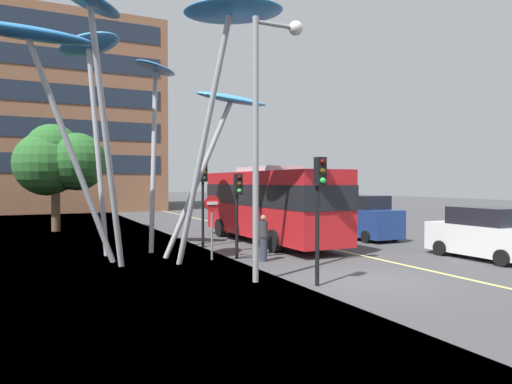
{
  "coord_description": "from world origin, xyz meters",
  "views": [
    {
      "loc": [
        -9.04,
        -11.07,
        2.95
      ],
      "look_at": [
        -0.21,
        7.39,
        2.5
      ],
      "focal_mm": 32.7,
      "sensor_mm": 36.0,
      "label": 1
    }
  ],
  "objects_px": {
    "car_parked_near": "(485,235)",
    "leaf_sculpture": "(132,64)",
    "pedestrian": "(263,238)",
    "traffic_light_kerb_far": "(238,197)",
    "red_bus": "(268,201)",
    "traffic_light_kerb_near": "(319,193)",
    "car_parked_mid": "(364,218)",
    "traffic_light_island_mid": "(203,187)",
    "car_parked_far": "(289,211)",
    "no_entry_sign": "(212,217)",
    "car_side_street": "(256,207)",
    "street_lamp": "(267,113)"
  },
  "relations": [
    {
      "from": "leaf_sculpture",
      "to": "car_parked_far",
      "type": "distance_m",
      "value": 16.1
    },
    {
      "from": "red_bus",
      "to": "traffic_light_kerb_far",
      "type": "bearing_deg",
      "value": -131.13
    },
    {
      "from": "car_parked_mid",
      "to": "no_entry_sign",
      "type": "height_order",
      "value": "no_entry_sign"
    },
    {
      "from": "car_parked_mid",
      "to": "street_lamp",
      "type": "xyz_separation_m",
      "value": [
        -9.1,
        -6.85,
        3.91
      ]
    },
    {
      "from": "pedestrian",
      "to": "leaf_sculpture",
      "type": "bearing_deg",
      "value": 154.17
    },
    {
      "from": "traffic_light_kerb_near",
      "to": "traffic_light_island_mid",
      "type": "xyz_separation_m",
      "value": [
        -0.29,
        9.01,
        0.08
      ]
    },
    {
      "from": "leaf_sculpture",
      "to": "traffic_light_kerb_far",
      "type": "distance_m",
      "value": 6.29
    },
    {
      "from": "car_parked_near",
      "to": "street_lamp",
      "type": "bearing_deg",
      "value": 179.33
    },
    {
      "from": "car_parked_near",
      "to": "leaf_sculpture",
      "type": "bearing_deg",
      "value": 156.58
    },
    {
      "from": "traffic_light_kerb_near",
      "to": "traffic_light_island_mid",
      "type": "relative_size",
      "value": 0.97
    },
    {
      "from": "car_parked_near",
      "to": "pedestrian",
      "type": "height_order",
      "value": "car_parked_near"
    },
    {
      "from": "traffic_light_island_mid",
      "to": "car_parked_far",
      "type": "height_order",
      "value": "traffic_light_island_mid"
    },
    {
      "from": "street_lamp",
      "to": "no_entry_sign",
      "type": "bearing_deg",
      "value": 92.19
    },
    {
      "from": "red_bus",
      "to": "traffic_light_kerb_near",
      "type": "height_order",
      "value": "red_bus"
    },
    {
      "from": "car_parked_far",
      "to": "red_bus",
      "type": "bearing_deg",
      "value": -126.71
    },
    {
      "from": "traffic_light_kerb_near",
      "to": "street_lamp",
      "type": "xyz_separation_m",
      "value": [
        -0.99,
        1.32,
        2.34
      ]
    },
    {
      "from": "red_bus",
      "to": "pedestrian",
      "type": "xyz_separation_m",
      "value": [
        -2.61,
        -4.68,
        -1.14
      ]
    },
    {
      "from": "car_parked_far",
      "to": "street_lamp",
      "type": "relative_size",
      "value": 0.55
    },
    {
      "from": "leaf_sculpture",
      "to": "traffic_light_island_mid",
      "type": "height_order",
      "value": "leaf_sculpture"
    },
    {
      "from": "pedestrian",
      "to": "no_entry_sign",
      "type": "relative_size",
      "value": 0.71
    },
    {
      "from": "leaf_sculpture",
      "to": "traffic_light_kerb_near",
      "type": "bearing_deg",
      "value": -58.94
    },
    {
      "from": "traffic_light_island_mid",
      "to": "car_parked_near",
      "type": "bearing_deg",
      "value": -42.23
    },
    {
      "from": "car_parked_near",
      "to": "car_parked_mid",
      "type": "distance_m",
      "value": 6.96
    },
    {
      "from": "traffic_light_kerb_far",
      "to": "car_side_street",
      "type": "height_order",
      "value": "traffic_light_kerb_far"
    },
    {
      "from": "traffic_light_island_mid",
      "to": "street_lamp",
      "type": "bearing_deg",
      "value": -95.22
    },
    {
      "from": "red_bus",
      "to": "car_parked_far",
      "type": "bearing_deg",
      "value": 53.29
    },
    {
      "from": "traffic_light_kerb_near",
      "to": "pedestrian",
      "type": "bearing_deg",
      "value": 84.32
    },
    {
      "from": "traffic_light_kerb_near",
      "to": "car_parked_far",
      "type": "height_order",
      "value": "traffic_light_kerb_near"
    },
    {
      "from": "leaf_sculpture",
      "to": "car_side_street",
      "type": "distance_m",
      "value": 20.54
    },
    {
      "from": "leaf_sculpture",
      "to": "car_parked_mid",
      "type": "height_order",
      "value": "leaf_sculpture"
    },
    {
      "from": "red_bus",
      "to": "pedestrian",
      "type": "bearing_deg",
      "value": -119.13
    },
    {
      "from": "traffic_light_kerb_far",
      "to": "car_parked_far",
      "type": "relative_size",
      "value": 0.75
    },
    {
      "from": "traffic_light_kerb_near",
      "to": "car_side_street",
      "type": "distance_m",
      "value": 23.32
    },
    {
      "from": "car_parked_far",
      "to": "no_entry_sign",
      "type": "height_order",
      "value": "no_entry_sign"
    },
    {
      "from": "car_side_street",
      "to": "street_lamp",
      "type": "relative_size",
      "value": 0.54
    },
    {
      "from": "traffic_light_kerb_near",
      "to": "no_entry_sign",
      "type": "xyz_separation_m",
      "value": [
        -1.15,
        5.55,
        -1.01
      ]
    },
    {
      "from": "street_lamp",
      "to": "pedestrian",
      "type": "bearing_deg",
      "value": 65.15
    },
    {
      "from": "leaf_sculpture",
      "to": "pedestrian",
      "type": "distance_m",
      "value": 8.04
    },
    {
      "from": "traffic_light_kerb_near",
      "to": "car_parked_near",
      "type": "xyz_separation_m",
      "value": [
        8.31,
        1.21,
        -1.7
      ]
    },
    {
      "from": "traffic_light_island_mid",
      "to": "car_parked_far",
      "type": "xyz_separation_m",
      "value": [
        8.15,
        6.52,
        -1.67
      ]
    },
    {
      "from": "leaf_sculpture",
      "to": "red_bus",
      "type": "bearing_deg",
      "value": 20.24
    },
    {
      "from": "car_parked_mid",
      "to": "street_lamp",
      "type": "distance_m",
      "value": 12.04
    },
    {
      "from": "car_parked_near",
      "to": "pedestrian",
      "type": "bearing_deg",
      "value": 157.95
    },
    {
      "from": "traffic_light_island_mid",
      "to": "car_side_street",
      "type": "bearing_deg",
      "value": 55.57
    },
    {
      "from": "car_parked_mid",
      "to": "traffic_light_kerb_far",
      "type": "bearing_deg",
      "value": -161.57
    },
    {
      "from": "red_bus",
      "to": "traffic_light_kerb_near",
      "type": "distance_m",
      "value": 9.59
    },
    {
      "from": "red_bus",
      "to": "street_lamp",
      "type": "distance_m",
      "value": 9.23
    },
    {
      "from": "red_bus",
      "to": "car_side_street",
      "type": "distance_m",
      "value": 13.74
    },
    {
      "from": "car_parked_far",
      "to": "pedestrian",
      "type": "height_order",
      "value": "car_parked_far"
    },
    {
      "from": "red_bus",
      "to": "no_entry_sign",
      "type": "relative_size",
      "value": 4.38
    }
  ]
}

